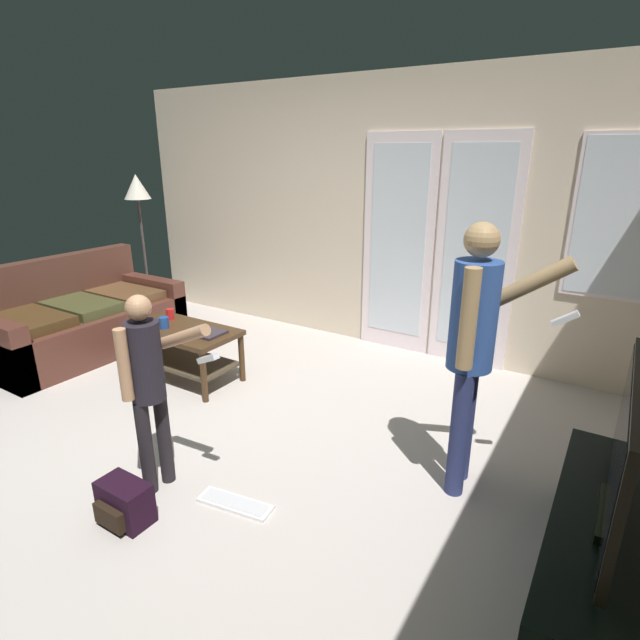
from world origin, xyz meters
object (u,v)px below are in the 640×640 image
at_px(laptop_closed, 205,332).
at_px(cup_by_laptop, 164,323).
at_px(person_child, 148,377).
at_px(backpack, 124,503).
at_px(tv_stand, 598,558).
at_px(floor_lamp, 138,197).
at_px(leather_couch, 80,321).
at_px(loose_keyboard, 235,503).
at_px(coffee_table, 183,342).
at_px(person_adult, 474,338).
at_px(flat_screen_tv, 622,452).
at_px(cup_near_edge, 170,314).
at_px(tv_remote_black, 143,324).

xyz_separation_m(laptop_closed, cup_by_laptop, (-0.39, -0.09, 0.04)).
bearing_deg(person_child, backpack, -77.08).
relative_size(tv_stand, floor_lamp, 0.87).
distance_m(leather_couch, loose_keyboard, 3.02).
relative_size(floor_lamp, backpack, 5.64).
height_order(coffee_table, backpack, coffee_table).
relative_size(coffee_table, person_adult, 0.63).
xyz_separation_m(loose_keyboard, laptop_closed, (-1.22, 1.05, 0.46)).
bearing_deg(flat_screen_tv, backpack, -159.73).
relative_size(person_adult, loose_keyboard, 3.43).
height_order(person_child, laptop_closed, person_child).
relative_size(flat_screen_tv, loose_keyboard, 2.43).
xyz_separation_m(person_child, loose_keyboard, (0.48, 0.10, -0.70)).
bearing_deg(person_child, cup_near_edge, 135.02).
height_order(coffee_table, laptop_closed, laptop_closed).
distance_m(backpack, tv_remote_black, 1.95).
bearing_deg(cup_by_laptop, flat_screen_tv, -9.56).
bearing_deg(flat_screen_tv, leather_couch, 173.01).
relative_size(flat_screen_tv, person_child, 0.93).
bearing_deg(person_child, person_adult, 32.70).
bearing_deg(coffee_table, cup_near_edge, 155.99).
xyz_separation_m(flat_screen_tv, floor_lamp, (-4.94, 1.69, 0.65)).
distance_m(laptop_closed, tv_remote_black, 0.61).
relative_size(backpack, loose_keyboard, 0.64).
distance_m(tv_stand, tv_remote_black, 3.61).
bearing_deg(floor_lamp, person_adult, -16.35).
distance_m(floor_lamp, loose_keyboard, 4.05).
xyz_separation_m(coffee_table, backpack, (1.06, -1.44, -0.22)).
height_order(leather_couch, loose_keyboard, leather_couch).
bearing_deg(laptop_closed, person_adult, -4.73).
distance_m(flat_screen_tv, cup_by_laptop, 3.41).
height_order(cup_near_edge, tv_remote_black, cup_near_edge).
distance_m(flat_screen_tv, cup_near_edge, 3.58).
xyz_separation_m(coffee_table, person_child, (0.99, -1.13, 0.38)).
distance_m(coffee_table, cup_by_laptop, 0.23).
bearing_deg(cup_by_laptop, laptop_closed, 12.72).
bearing_deg(loose_keyboard, person_adult, 40.28).
bearing_deg(backpack, laptop_closed, 118.87).
bearing_deg(loose_keyboard, cup_near_edge, 146.53).
bearing_deg(person_child, leather_couch, 155.78).
bearing_deg(laptop_closed, tv_remote_black, -166.58).
relative_size(flat_screen_tv, backpack, 3.77).
height_order(flat_screen_tv, cup_near_edge, flat_screen_tv).
bearing_deg(leather_couch, laptop_closed, 3.10).
xyz_separation_m(floor_lamp, backpack, (2.77, -2.49, -1.28)).
height_order(laptop_closed, cup_by_laptop, cup_by_laptop).
relative_size(coffee_table, person_child, 0.83).
height_order(flat_screen_tv, person_child, person_child).
relative_size(cup_near_edge, tv_remote_black, 0.57).
height_order(person_adult, loose_keyboard, person_adult).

